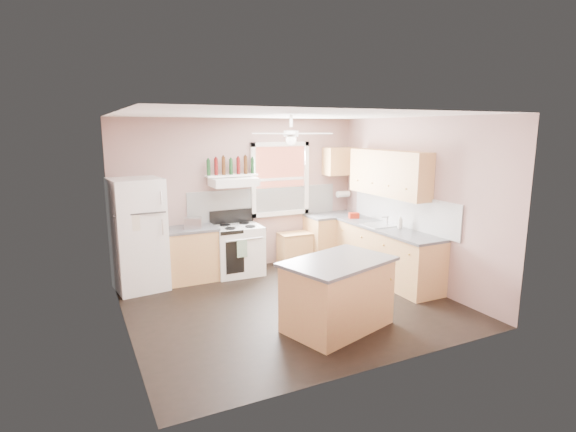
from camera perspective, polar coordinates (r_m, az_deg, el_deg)
name	(u,v)px	position (r m, az deg, el deg)	size (l,w,h in m)	color
floor	(291,304)	(6.68, 0.36, -11.11)	(4.50, 4.50, 0.00)	black
ceiling	(291,115)	(6.19, 0.39, 12.73)	(4.50, 4.50, 0.00)	white
wall_back	(241,195)	(8.13, -5.98, 2.72)	(4.50, 0.05, 2.70)	gray
wall_right	(417,202)	(7.57, 16.01, 1.73)	(0.05, 4.00, 2.70)	gray
wall_left	(119,229)	(5.68, -20.65, -1.54)	(0.05, 4.00, 2.70)	gray
backsplash_back	(265,203)	(8.29, -2.93, 1.70)	(2.90, 0.03, 0.55)	white
backsplash_right	(402,210)	(7.79, 14.25, 0.77)	(0.03, 2.60, 0.55)	white
window_view	(280,179)	(8.35, -1.05, 4.72)	(1.00, 0.02, 1.20)	brown
window_frame	(280,179)	(8.32, -0.98, 4.70)	(1.16, 0.07, 1.36)	white
refrigerator	(138,235)	(7.42, -18.49, -2.25)	(0.75, 0.73, 1.77)	white
base_cabinet_left	(189,255)	(7.72, -12.43, -4.91)	(0.90, 0.60, 0.86)	tan
counter_left	(188,229)	(7.61, -12.57, -1.65)	(0.92, 0.62, 0.04)	#4A4A4D
toaster	(193,223)	(7.53, -12.00, -0.91)	(0.28, 0.16, 0.18)	silver
stove	(238,250)	(7.91, -6.36, -4.33)	(0.81, 0.64, 0.86)	white
range_hood	(234,182)	(7.77, -6.91, 4.32)	(0.78, 0.50, 0.14)	white
bottle_shelf	(231,175)	(7.87, -7.22, 5.13)	(0.90, 0.26, 0.03)	white
cart	(295,249)	(8.47, 0.87, -4.18)	(0.59, 0.39, 0.59)	tan
base_cabinet_corner	(333,238)	(8.78, 5.69, -2.78)	(1.00, 0.60, 0.86)	tan
base_cabinet_right	(386,254)	(7.78, 12.38, -4.79)	(0.60, 2.20, 0.86)	tan
counter_corner	(333,215)	(8.68, 5.75, 0.10)	(1.02, 0.62, 0.04)	#4A4A4D
counter_right	(387,229)	(7.67, 12.46, -1.56)	(0.62, 2.22, 0.04)	#4A4A4D
sink	(380,225)	(7.82, 11.56, -1.17)	(0.55, 0.45, 0.03)	silver
faucet	(387,220)	(7.90, 12.50, -0.53)	(0.03, 0.03, 0.14)	silver
upper_cabinet_right	(388,173)	(7.77, 12.64, 5.32)	(0.33, 1.80, 0.76)	tan
upper_cabinet_corner	(339,161)	(8.76, 6.55, 6.92)	(0.60, 0.33, 0.52)	tan
paper_towel	(343,194)	(8.92, 7.01, 2.78)	(0.12, 0.12, 0.26)	white
island	(338,295)	(5.83, 6.31, -10.00)	(1.30, 0.82, 0.86)	tan
island_top	(338,262)	(5.69, 6.41, -5.77)	(1.38, 0.90, 0.04)	#4A4A4D
ceiling_fan_hub	(291,134)	(6.19, 0.39, 10.41)	(0.20, 0.20, 0.08)	white
soap_bottle	(400,222)	(7.59, 14.06, -0.71)	(0.09, 0.09, 0.23)	silver
red_caddy	(354,215)	(8.33, 8.36, 0.07)	(0.18, 0.12, 0.10)	#AF240F
wine_bottles	(231,166)	(7.85, -7.24, 6.29)	(0.86, 0.06, 0.31)	#143819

